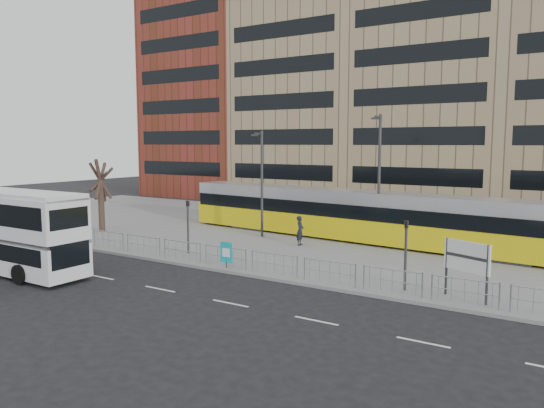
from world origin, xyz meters
The scene contains 16 objects.
ground centered at (0.00, 0.00, 0.00)m, with size 120.00×120.00×0.00m, color black.
plaza centered at (0.00, 12.00, 0.07)m, with size 64.00×24.00×0.15m, color gray.
kerb centered at (0.00, 0.05, 0.07)m, with size 64.00×0.25×0.17m, color gray.
building_row centered at (1.55, 34.27, 12.91)m, with size 70.40×18.40×31.20m.
pedestrian_barrier centered at (2.00, 0.50, 0.98)m, with size 32.07×0.07×1.10m.
road_markings centered at (1.00, -4.00, 0.01)m, with size 62.00×0.12×0.01m, color white.
double_decker_bus centered at (-7.17, -5.74, 2.27)m, with size 10.51×2.75×4.20m.
tram centered at (5.42, 11.22, 1.81)m, with size 28.16×5.35×3.30m.
station_sign centered at (14.15, 1.30, 1.84)m, with size 2.00×0.87×2.44m.
ad_panel centered at (2.43, 0.40, 0.94)m, with size 0.72×0.10×1.35m.
pedestrian centered at (2.59, 7.84, 1.08)m, with size 0.68×0.44×1.86m, color black.
traffic_light_west centered at (-1.76, 2.19, 2.12)m, with size 0.20×0.23×3.10m.
traffic_light_east centered at (11.60, 1.28, 2.12)m, with size 0.19×0.22×3.10m.
lamp_post_west centered at (-1.16, 9.05, 4.14)m, with size 0.45×1.04×7.26m.
lamp_post_east centered at (6.87, 10.11, 4.63)m, with size 0.45×1.04×8.21m.
bare_tree centered at (-12.30, 4.65, 5.54)m, with size 5.01×5.01×7.67m.
Camera 1 is at (18.90, -21.00, 6.60)m, focal length 35.00 mm.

